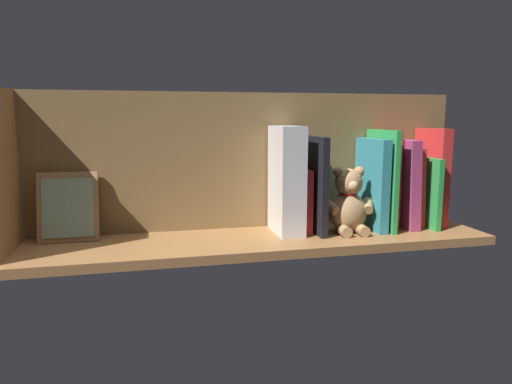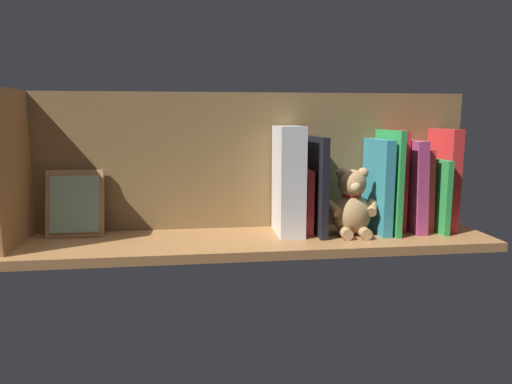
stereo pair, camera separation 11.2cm
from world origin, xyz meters
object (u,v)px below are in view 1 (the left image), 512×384
(teddy_bear, at_px, (348,204))
(dictionary_thick_white, at_px, (286,180))
(book_0, at_px, (431,177))
(picture_frame_leaning, at_px, (68,207))

(teddy_bear, xyz_separation_m, dictionary_thick_white, (0.16, -0.04, 0.06))
(book_0, xyz_separation_m, picture_frame_leaning, (0.95, -0.04, -0.05))
(teddy_bear, relative_size, picture_frame_leaning, 1.03)
(dictionary_thick_white, bearing_deg, book_0, -179.43)
(teddy_bear, relative_size, dictionary_thick_white, 0.62)
(book_0, relative_size, picture_frame_leaning, 1.59)
(book_0, relative_size, teddy_bear, 1.55)
(picture_frame_leaning, bearing_deg, book_0, 177.77)
(picture_frame_leaning, bearing_deg, dictionary_thick_white, 175.58)
(teddy_bear, xyz_separation_m, picture_frame_leaning, (0.69, -0.08, 0.01))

